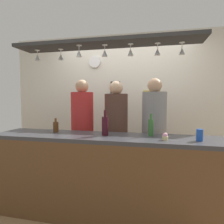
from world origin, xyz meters
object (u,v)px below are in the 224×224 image
at_px(drink_can, 200,135).
at_px(person_right_grey_shirt, 154,126).
at_px(bottle_beer_green_import, 151,127).
at_px(bottle_wine_dark_red, 105,125).
at_px(wall_clock, 95,62).
at_px(picture_frame_lower_pair, 152,95).
at_px(bottle_beer_brown_stubby, 56,127).
at_px(person_middle_brown_shirt, 116,126).
at_px(picture_frame_crest, 115,89).
at_px(cupcake, 165,137).
at_px(person_left_red_shirt, 82,124).

bearing_deg(drink_can, person_right_grey_shirt, 124.44).
relative_size(bottle_beer_green_import, bottle_wine_dark_red, 0.87).
bearing_deg(wall_clock, picture_frame_lower_pair, 0.33).
bearing_deg(bottle_beer_brown_stubby, wall_clock, 84.72).
xyz_separation_m(person_middle_brown_shirt, wall_clock, (-0.58, 0.79, 1.10)).
xyz_separation_m(bottle_beer_brown_stubby, picture_frame_crest, (0.52, 1.31, 0.55)).
height_order(person_right_grey_shirt, picture_frame_crest, picture_frame_crest).
relative_size(cupcake, wall_clock, 0.35).
relative_size(person_right_grey_shirt, picture_frame_crest, 6.54).
bearing_deg(picture_frame_lower_pair, drink_can, -70.55).
relative_size(person_left_red_shirt, bottle_beer_green_import, 6.55).
bearing_deg(person_right_grey_shirt, bottle_wine_dark_red, -133.57).
xyz_separation_m(drink_can, cupcake, (-0.34, -0.03, -0.03)).
relative_size(person_right_grey_shirt, bottle_beer_green_import, 6.54).
height_order(person_right_grey_shirt, bottle_wine_dark_red, person_right_grey_shirt).
xyz_separation_m(person_right_grey_shirt, cupcake, (0.12, -0.71, -0.01)).
height_order(bottle_beer_brown_stubby, drink_can, bottle_beer_brown_stubby).
bearing_deg(person_right_grey_shirt, drink_can, -55.56).
height_order(drink_can, picture_frame_lower_pair, picture_frame_lower_pair).
distance_m(person_left_red_shirt, person_right_grey_shirt, 1.08).
relative_size(person_middle_brown_shirt, wall_clock, 7.60).
bearing_deg(cupcake, picture_frame_crest, 119.37).
relative_size(person_right_grey_shirt, bottle_wine_dark_red, 5.67).
xyz_separation_m(person_left_red_shirt, wall_clock, (-0.05, 0.79, 1.08)).
height_order(person_right_grey_shirt, bottle_beer_brown_stubby, person_right_grey_shirt).
bearing_deg(picture_frame_crest, person_left_red_shirt, -113.89).
xyz_separation_m(person_middle_brown_shirt, bottle_beer_brown_stubby, (-0.70, -0.51, 0.05)).
bearing_deg(picture_frame_lower_pair, person_middle_brown_shirt, -121.77).
distance_m(bottle_beer_brown_stubby, picture_frame_lower_pair, 1.81).
distance_m(bottle_beer_green_import, picture_frame_crest, 1.56).
distance_m(bottle_beer_green_import, bottle_beer_brown_stubby, 1.21).
height_order(person_left_red_shirt, picture_frame_lower_pair, person_left_red_shirt).
height_order(person_middle_brown_shirt, person_right_grey_shirt, person_right_grey_shirt).
bearing_deg(picture_frame_crest, bottle_beer_green_import, -61.89).
relative_size(bottle_wine_dark_red, picture_frame_crest, 1.15).
xyz_separation_m(person_right_grey_shirt, picture_frame_crest, (-0.73, 0.79, 0.58)).
relative_size(drink_can, picture_frame_crest, 0.47).
relative_size(bottle_beer_brown_stubby, wall_clock, 0.82).
xyz_separation_m(bottle_wine_dark_red, picture_frame_crest, (-0.16, 1.39, 0.50)).
bearing_deg(cupcake, picture_frame_lower_pair, 96.66).
height_order(picture_frame_lower_pair, picture_frame_crest, picture_frame_crest).
relative_size(drink_can, wall_clock, 0.55).
xyz_separation_m(drink_can, wall_clock, (-1.59, 1.46, 1.07)).
relative_size(person_right_grey_shirt, bottle_beer_brown_stubby, 9.45).
distance_m(person_middle_brown_shirt, drink_can, 1.22).
distance_m(person_middle_brown_shirt, bottle_beer_brown_stubby, 0.87).
relative_size(person_right_grey_shirt, wall_clock, 7.73).
bearing_deg(bottle_beer_green_import, drink_can, -19.13).
height_order(person_middle_brown_shirt, picture_frame_lower_pair, person_middle_brown_shirt).
bearing_deg(bottle_wine_dark_red, person_left_red_shirt, 131.04).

